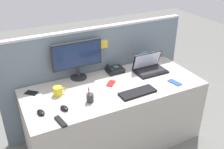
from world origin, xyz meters
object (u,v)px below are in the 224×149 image
object	(u,v)px
desktop_monitor	(77,57)
cell_phone_red_case	(111,83)
cell_phone_black_slab	(31,93)
tv_remote	(61,121)
computer_mouse_left_hand	(64,108)
computer_mouse_right_hand	(41,112)
cell_phone_blue_case	(175,82)
pen_cup	(90,98)
coffee_mug	(58,91)
desk_phone	(114,70)
laptop	(149,67)
keyboard_main	(138,92)

from	to	relation	value
desktop_monitor	cell_phone_red_case	xyz separation A→B (m)	(0.27, -0.30, -0.25)
cell_phone_black_slab	tv_remote	xyz separation A→B (m)	(0.13, -0.60, 0.01)
computer_mouse_left_hand	tv_remote	size ratio (longest dim) A/B	0.59
desktop_monitor	cell_phone_red_case	distance (m)	0.47
computer_mouse_right_hand	cell_phone_blue_case	distance (m)	1.46
computer_mouse_right_hand	cell_phone_blue_case	size ratio (longest dim) A/B	0.65
pen_cup	cell_phone_red_case	bearing A→B (deg)	33.27
cell_phone_blue_case	coffee_mug	bearing A→B (deg)	153.62
desk_phone	cell_phone_blue_case	world-z (taller)	desk_phone
desktop_monitor	cell_phone_black_slab	world-z (taller)	desktop_monitor
desk_phone	tv_remote	bearing A→B (deg)	-143.03
computer_mouse_right_hand	laptop	bearing A→B (deg)	-1.18
computer_mouse_left_hand	pen_cup	xyz separation A→B (m)	(0.27, 0.01, 0.03)
computer_mouse_right_hand	coffee_mug	bearing A→B (deg)	33.43
computer_mouse_right_hand	pen_cup	world-z (taller)	pen_cup
computer_mouse_right_hand	cell_phone_red_case	xyz separation A→B (m)	(0.82, 0.21, -0.01)
desk_phone	coffee_mug	world-z (taller)	coffee_mug
pen_cup	cell_phone_red_case	xyz separation A→B (m)	(0.34, 0.22, -0.04)
computer_mouse_left_hand	pen_cup	distance (m)	0.27
computer_mouse_right_hand	tv_remote	bearing A→B (deg)	-70.81
computer_mouse_left_hand	cell_phone_blue_case	bearing A→B (deg)	-18.96
laptop	cell_phone_blue_case	world-z (taller)	laptop
desktop_monitor	computer_mouse_left_hand	size ratio (longest dim) A/B	5.75
tv_remote	cell_phone_blue_case	bearing A→B (deg)	-5.80
desk_phone	computer_mouse_left_hand	bearing A→B (deg)	-148.35
keyboard_main	coffee_mug	world-z (taller)	coffee_mug
cell_phone_red_case	laptop	bearing A→B (deg)	52.49
cell_phone_blue_case	computer_mouse_left_hand	bearing A→B (deg)	166.18
keyboard_main	tv_remote	bearing A→B (deg)	-174.83
keyboard_main	computer_mouse_right_hand	size ratio (longest dim) A/B	3.94
cell_phone_blue_case	cell_phone_red_case	world-z (taller)	same
desktop_monitor	keyboard_main	world-z (taller)	desktop_monitor
cell_phone_black_slab	desk_phone	bearing A→B (deg)	-43.66
cell_phone_black_slab	coffee_mug	world-z (taller)	coffee_mug
desktop_monitor	desk_phone	world-z (taller)	desktop_monitor
computer_mouse_left_hand	coffee_mug	xyz separation A→B (m)	(0.02, 0.28, 0.03)
desk_phone	computer_mouse_left_hand	xyz separation A→B (m)	(-0.77, -0.48, -0.01)
tv_remote	desk_phone	bearing A→B (deg)	26.59
cell_phone_red_case	cell_phone_black_slab	bearing A→B (deg)	-148.32
computer_mouse_right_hand	pen_cup	xyz separation A→B (m)	(0.48, -0.02, 0.03)
cell_phone_red_case	computer_mouse_left_hand	bearing A→B (deg)	-113.76
computer_mouse_left_hand	cell_phone_black_slab	bearing A→B (deg)	100.86
coffee_mug	cell_phone_red_case	bearing A→B (deg)	-3.76
cell_phone_black_slab	coffee_mug	distance (m)	0.29
cell_phone_red_case	pen_cup	bearing A→B (deg)	-101.84
desk_phone	cell_phone_black_slab	bearing A→B (deg)	-177.41
keyboard_main	cell_phone_red_case	xyz separation A→B (m)	(-0.16, 0.30, -0.01)
cell_phone_blue_case	coffee_mug	xyz separation A→B (m)	(-1.23, 0.34, 0.04)
cell_phone_black_slab	tv_remote	bearing A→B (deg)	-123.76
tv_remote	laptop	bearing A→B (deg)	10.77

